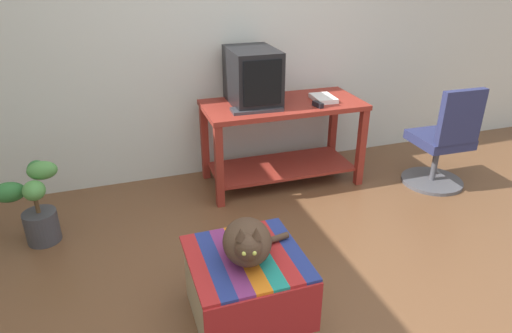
{
  "coord_description": "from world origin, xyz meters",
  "views": [
    {
      "loc": [
        -0.9,
        -1.7,
        1.84
      ],
      "look_at": [
        -0.03,
        0.85,
        0.55
      ],
      "focal_mm": 31.55,
      "sensor_mm": 36.0,
      "label": 1
    }
  ],
  "objects_px": {
    "ottoman_with_blanket": "(247,287)",
    "office_chair": "(443,144)",
    "tv_monitor": "(252,77)",
    "book": "(323,98)",
    "desk": "(282,129)",
    "potted_plant": "(35,205)",
    "keyboard": "(257,109)",
    "stapler": "(318,104)",
    "cat": "(248,242)"
  },
  "relations": [
    {
      "from": "cat",
      "to": "stapler",
      "type": "height_order",
      "value": "stapler"
    },
    {
      "from": "book",
      "to": "stapler",
      "type": "relative_size",
      "value": 2.22
    },
    {
      "from": "office_chair",
      "to": "stapler",
      "type": "bearing_deg",
      "value": -16.07
    },
    {
      "from": "ottoman_with_blanket",
      "to": "cat",
      "type": "height_order",
      "value": "cat"
    },
    {
      "from": "desk",
      "to": "potted_plant",
      "type": "height_order",
      "value": "desk"
    },
    {
      "from": "cat",
      "to": "keyboard",
      "type": "bearing_deg",
      "value": 83.89
    },
    {
      "from": "keyboard",
      "to": "stapler",
      "type": "xyz_separation_m",
      "value": [
        0.5,
        -0.06,
        0.01
      ]
    },
    {
      "from": "office_chair",
      "to": "stapler",
      "type": "distance_m",
      "value": 1.13
    },
    {
      "from": "desk",
      "to": "keyboard",
      "type": "height_order",
      "value": "keyboard"
    },
    {
      "from": "keyboard",
      "to": "cat",
      "type": "bearing_deg",
      "value": -107.25
    },
    {
      "from": "ottoman_with_blanket",
      "to": "office_chair",
      "type": "distance_m",
      "value": 2.25
    },
    {
      "from": "cat",
      "to": "potted_plant",
      "type": "xyz_separation_m",
      "value": [
        -1.14,
        1.17,
        -0.22
      ]
    },
    {
      "from": "book",
      "to": "ottoman_with_blanket",
      "type": "height_order",
      "value": "book"
    },
    {
      "from": "tv_monitor",
      "to": "book",
      "type": "xyz_separation_m",
      "value": [
        0.58,
        -0.12,
        -0.2
      ]
    },
    {
      "from": "potted_plant",
      "to": "office_chair",
      "type": "distance_m",
      "value": 3.18
    },
    {
      "from": "book",
      "to": "potted_plant",
      "type": "distance_m",
      "value": 2.33
    },
    {
      "from": "cat",
      "to": "desk",
      "type": "bearing_deg",
      "value": 76.79
    },
    {
      "from": "tv_monitor",
      "to": "cat",
      "type": "height_order",
      "value": "tv_monitor"
    },
    {
      "from": "book",
      "to": "tv_monitor",
      "type": "bearing_deg",
      "value": 171.56
    },
    {
      "from": "ottoman_with_blanket",
      "to": "cat",
      "type": "distance_m",
      "value": 0.31
    },
    {
      "from": "keyboard",
      "to": "book",
      "type": "distance_m",
      "value": 0.62
    },
    {
      "from": "ottoman_with_blanket",
      "to": "cat",
      "type": "relative_size",
      "value": 1.39
    },
    {
      "from": "desk",
      "to": "book",
      "type": "bearing_deg",
      "value": -7.59
    },
    {
      "from": "desk",
      "to": "tv_monitor",
      "type": "bearing_deg",
      "value": 164.23
    },
    {
      "from": "tv_monitor",
      "to": "ottoman_with_blanket",
      "type": "xyz_separation_m",
      "value": [
        -0.55,
        -1.55,
        -0.73
      ]
    },
    {
      "from": "keyboard",
      "to": "ottoman_with_blanket",
      "type": "distance_m",
      "value": 1.53
    },
    {
      "from": "ottoman_with_blanket",
      "to": "stapler",
      "type": "height_order",
      "value": "stapler"
    },
    {
      "from": "desk",
      "to": "potted_plant",
      "type": "bearing_deg",
      "value": -169.64
    },
    {
      "from": "stapler",
      "to": "ottoman_with_blanket",
      "type": "bearing_deg",
      "value": -138.75
    },
    {
      "from": "desk",
      "to": "potted_plant",
      "type": "xyz_separation_m",
      "value": [
        -1.93,
        -0.32,
        -0.2
      ]
    },
    {
      "from": "ottoman_with_blanket",
      "to": "desk",
      "type": "bearing_deg",
      "value": 61.78
    },
    {
      "from": "desk",
      "to": "ottoman_with_blanket",
      "type": "bearing_deg",
      "value": -117.35
    },
    {
      "from": "tv_monitor",
      "to": "book",
      "type": "bearing_deg",
      "value": -11.03
    },
    {
      "from": "book",
      "to": "ottoman_with_blanket",
      "type": "bearing_deg",
      "value": -125.04
    },
    {
      "from": "tv_monitor",
      "to": "ottoman_with_blanket",
      "type": "relative_size",
      "value": 0.86
    },
    {
      "from": "desk",
      "to": "ottoman_with_blanket",
      "type": "distance_m",
      "value": 1.7
    },
    {
      "from": "ottoman_with_blanket",
      "to": "office_chair",
      "type": "xyz_separation_m",
      "value": [
        2.03,
        0.95,
        0.18
      ]
    },
    {
      "from": "ottoman_with_blanket",
      "to": "tv_monitor",
      "type": "bearing_deg",
      "value": 70.38
    },
    {
      "from": "desk",
      "to": "ottoman_with_blanket",
      "type": "relative_size",
      "value": 2.2
    },
    {
      "from": "tv_monitor",
      "to": "book",
      "type": "height_order",
      "value": "tv_monitor"
    },
    {
      "from": "tv_monitor",
      "to": "cat",
      "type": "distance_m",
      "value": 1.72
    },
    {
      "from": "desk",
      "to": "tv_monitor",
      "type": "xyz_separation_m",
      "value": [
        -0.24,
        0.07,
        0.45
      ]
    },
    {
      "from": "tv_monitor",
      "to": "book",
      "type": "distance_m",
      "value": 0.63
    },
    {
      "from": "book",
      "to": "stapler",
      "type": "xyz_separation_m",
      "value": [
        -0.12,
        -0.15,
        0.0
      ]
    },
    {
      "from": "desk",
      "to": "keyboard",
      "type": "relative_size",
      "value": 3.31
    },
    {
      "from": "ottoman_with_blanket",
      "to": "stapler",
      "type": "bearing_deg",
      "value": 51.65
    },
    {
      "from": "keyboard",
      "to": "office_chair",
      "type": "relative_size",
      "value": 0.45
    },
    {
      "from": "ottoman_with_blanket",
      "to": "stapler",
      "type": "distance_m",
      "value": 1.72
    },
    {
      "from": "tv_monitor",
      "to": "ottoman_with_blanket",
      "type": "height_order",
      "value": "tv_monitor"
    },
    {
      "from": "office_chair",
      "to": "book",
      "type": "bearing_deg",
      "value": -25.97
    }
  ]
}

